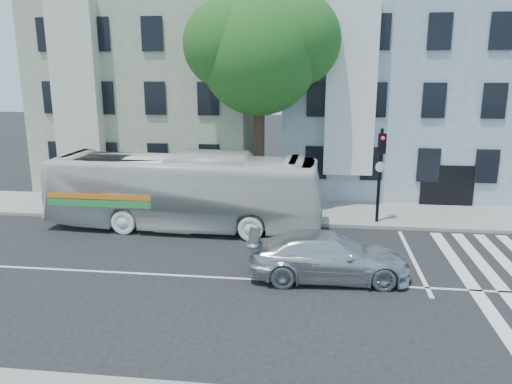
# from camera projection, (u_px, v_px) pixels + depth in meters

# --- Properties ---
(ground) EXTENTS (120.00, 120.00, 0.00)m
(ground) POSITION_uv_depth(u_px,v_px,m) (230.00, 278.00, 16.94)
(ground) COLOR black
(ground) RESTS_ON ground
(sidewalk_far) EXTENTS (80.00, 4.00, 0.15)m
(sidewalk_far) POSITION_uv_depth(u_px,v_px,m) (258.00, 211.00, 24.63)
(sidewalk_far) COLOR gray
(sidewalk_far) RESTS_ON ground
(building_left) EXTENTS (12.00, 10.00, 11.00)m
(building_left) POSITION_uv_depth(u_px,v_px,m) (159.00, 92.00, 30.87)
(building_left) COLOR gray
(building_left) RESTS_ON ground
(building_right) EXTENTS (12.00, 10.00, 11.00)m
(building_right) POSITION_uv_depth(u_px,v_px,m) (390.00, 93.00, 29.22)
(building_right) COLOR #8794A1
(building_right) RESTS_ON ground
(street_tree) EXTENTS (7.30, 5.90, 11.10)m
(street_tree) POSITION_uv_depth(u_px,v_px,m) (261.00, 48.00, 23.44)
(street_tree) COLOR #2D2116
(street_tree) RESTS_ON ground
(bus) EXTENTS (3.25, 12.17, 3.36)m
(bus) POSITION_uv_depth(u_px,v_px,m) (184.00, 191.00, 21.89)
(bus) COLOR silver
(bus) RESTS_ON ground
(sedan) EXTENTS (2.55, 5.53, 1.57)m
(sedan) POSITION_uv_depth(u_px,v_px,m) (328.00, 256.00, 16.79)
(sedan) COLOR silver
(sedan) RESTS_ON ground
(hedge) EXTENTS (8.08, 4.31, 0.70)m
(hedge) POSITION_uv_depth(u_px,v_px,m) (141.00, 205.00, 24.02)
(hedge) COLOR #2D611F
(hedge) RESTS_ON sidewalk_far
(traffic_signal) EXTENTS (0.45, 0.54, 4.38)m
(traffic_signal) POSITION_uv_depth(u_px,v_px,m) (380.00, 164.00, 21.91)
(traffic_signal) COLOR black
(traffic_signal) RESTS_ON ground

